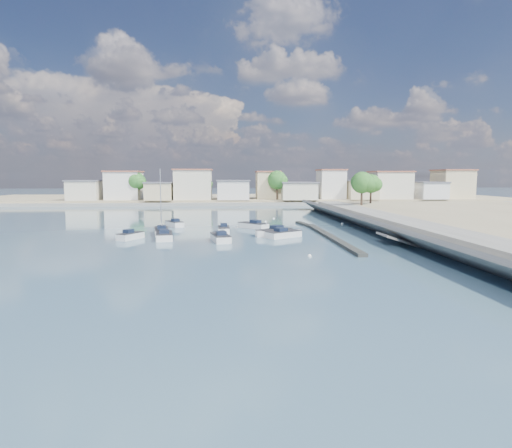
{
  "coord_description": "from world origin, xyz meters",
  "views": [
    {
      "loc": [
        -6.24,
        -42.69,
        7.79
      ],
      "look_at": [
        -2.12,
        14.18,
        1.4
      ],
      "focal_mm": 30.0,
      "sensor_mm": 36.0,
      "label": 1
    }
  ],
  "objects_px": {
    "sailboat": "(161,231)",
    "motorboat_f": "(174,224)",
    "motorboat_c": "(252,226)",
    "motorboat_b": "(132,236)",
    "motorboat_a": "(220,238)",
    "motorboat_h": "(285,234)",
    "motorboat_d": "(273,233)",
    "motorboat_g": "(224,230)",
    "motorboat_e": "(164,236)"
  },
  "relations": [
    {
      "from": "sailboat",
      "to": "motorboat_f",
      "type": "bearing_deg",
      "value": 86.21
    },
    {
      "from": "motorboat_c",
      "to": "motorboat_b",
      "type": "bearing_deg",
      "value": -146.91
    },
    {
      "from": "motorboat_a",
      "to": "motorboat_h",
      "type": "distance_m",
      "value": 8.7
    },
    {
      "from": "motorboat_a",
      "to": "motorboat_d",
      "type": "relative_size",
      "value": 1.0
    },
    {
      "from": "motorboat_b",
      "to": "motorboat_f",
      "type": "xyz_separation_m",
      "value": [
        3.66,
        13.23,
        0.0
      ]
    },
    {
      "from": "motorboat_b",
      "to": "motorboat_f",
      "type": "height_order",
      "value": "same"
    },
    {
      "from": "motorboat_c",
      "to": "motorboat_g",
      "type": "distance_m",
      "value": 6.72
    },
    {
      "from": "motorboat_f",
      "to": "motorboat_g",
      "type": "bearing_deg",
      "value": -46.73
    },
    {
      "from": "motorboat_d",
      "to": "motorboat_c",
      "type": "bearing_deg",
      "value": 105.47
    },
    {
      "from": "sailboat",
      "to": "motorboat_a",
      "type": "bearing_deg",
      "value": -39.51
    },
    {
      "from": "motorboat_h",
      "to": "sailboat",
      "type": "height_order",
      "value": "sailboat"
    },
    {
      "from": "motorboat_b",
      "to": "motorboat_c",
      "type": "relative_size",
      "value": 0.84
    },
    {
      "from": "motorboat_a",
      "to": "motorboat_c",
      "type": "distance_m",
      "value": 13.39
    },
    {
      "from": "motorboat_f",
      "to": "motorboat_e",
      "type": "bearing_deg",
      "value": -88.35
    },
    {
      "from": "motorboat_d",
      "to": "motorboat_f",
      "type": "xyz_separation_m",
      "value": [
        -14.26,
        11.22,
        0.0
      ]
    },
    {
      "from": "motorboat_h",
      "to": "motorboat_b",
      "type": "bearing_deg",
      "value": -179.2
    },
    {
      "from": "motorboat_c",
      "to": "motorboat_h",
      "type": "distance_m",
      "value": 10.58
    },
    {
      "from": "motorboat_g",
      "to": "motorboat_a",
      "type": "bearing_deg",
      "value": -93.31
    },
    {
      "from": "motorboat_c",
      "to": "motorboat_h",
      "type": "relative_size",
      "value": 0.94
    },
    {
      "from": "motorboat_c",
      "to": "motorboat_h",
      "type": "height_order",
      "value": "same"
    },
    {
      "from": "motorboat_c",
      "to": "motorboat_g",
      "type": "bearing_deg",
      "value": -128.79
    },
    {
      "from": "motorboat_e",
      "to": "motorboat_a",
      "type": "bearing_deg",
      "value": -17.21
    },
    {
      "from": "motorboat_d",
      "to": "sailboat",
      "type": "xyz_separation_m",
      "value": [
        -14.86,
        2.19,
        0.04
      ]
    },
    {
      "from": "motorboat_f",
      "to": "motorboat_b",
      "type": "bearing_deg",
      "value": -105.44
    },
    {
      "from": "motorboat_e",
      "to": "motorboat_f",
      "type": "height_order",
      "value": "same"
    },
    {
      "from": "motorboat_b",
      "to": "motorboat_g",
      "type": "bearing_deg",
      "value": 23.45
    },
    {
      "from": "motorboat_a",
      "to": "motorboat_c",
      "type": "relative_size",
      "value": 1.11
    },
    {
      "from": "motorboat_b",
      "to": "sailboat",
      "type": "bearing_deg",
      "value": 53.97
    },
    {
      "from": "motorboat_d",
      "to": "motorboat_b",
      "type": "bearing_deg",
      "value": -173.6
    },
    {
      "from": "motorboat_f",
      "to": "sailboat",
      "type": "relative_size",
      "value": 0.45
    },
    {
      "from": "motorboat_a",
      "to": "sailboat",
      "type": "height_order",
      "value": "sailboat"
    },
    {
      "from": "motorboat_g",
      "to": "motorboat_d",
      "type": "bearing_deg",
      "value": -24.51
    },
    {
      "from": "motorboat_b",
      "to": "motorboat_d",
      "type": "relative_size",
      "value": 0.76
    },
    {
      "from": "motorboat_h",
      "to": "motorboat_c",
      "type": "bearing_deg",
      "value": 110.26
    },
    {
      "from": "motorboat_h",
      "to": "sailboat",
      "type": "relative_size",
      "value": 0.55
    },
    {
      "from": "motorboat_a",
      "to": "motorboat_c",
      "type": "xyz_separation_m",
      "value": [
        4.63,
        12.56,
        0.0
      ]
    },
    {
      "from": "motorboat_f",
      "to": "motorboat_c",
      "type": "bearing_deg",
      "value": -14.19
    },
    {
      "from": "motorboat_a",
      "to": "motorboat_f",
      "type": "bearing_deg",
      "value": 115.27
    },
    {
      "from": "motorboat_d",
      "to": "motorboat_g",
      "type": "distance_m",
      "value": 7.12
    },
    {
      "from": "sailboat",
      "to": "motorboat_d",
      "type": "bearing_deg",
      "value": -8.4
    },
    {
      "from": "motorboat_a",
      "to": "motorboat_h",
      "type": "xyz_separation_m",
      "value": [
        8.3,
        2.63,
        -0.0
      ]
    },
    {
      "from": "motorboat_g",
      "to": "motorboat_h",
      "type": "height_order",
      "value": "same"
    },
    {
      "from": "motorboat_b",
      "to": "sailboat",
      "type": "xyz_separation_m",
      "value": [
        3.06,
        4.2,
        0.04
      ]
    },
    {
      "from": "motorboat_a",
      "to": "motorboat_f",
      "type": "xyz_separation_m",
      "value": [
        -7.36,
        15.59,
        -0.0
      ]
    },
    {
      "from": "motorboat_a",
      "to": "sailboat",
      "type": "relative_size",
      "value": 0.58
    },
    {
      "from": "motorboat_e",
      "to": "motorboat_g",
      "type": "relative_size",
      "value": 1.22
    },
    {
      "from": "motorboat_f",
      "to": "sailboat",
      "type": "xyz_separation_m",
      "value": [
        -0.6,
        -9.03,
        0.04
      ]
    },
    {
      "from": "motorboat_c",
      "to": "motorboat_a",
      "type": "bearing_deg",
      "value": -110.25
    },
    {
      "from": "motorboat_c",
      "to": "motorboat_e",
      "type": "relative_size",
      "value": 0.84
    },
    {
      "from": "motorboat_g",
      "to": "sailboat",
      "type": "xyz_separation_m",
      "value": [
        -8.38,
        -0.76,
        0.04
      ]
    }
  ]
}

